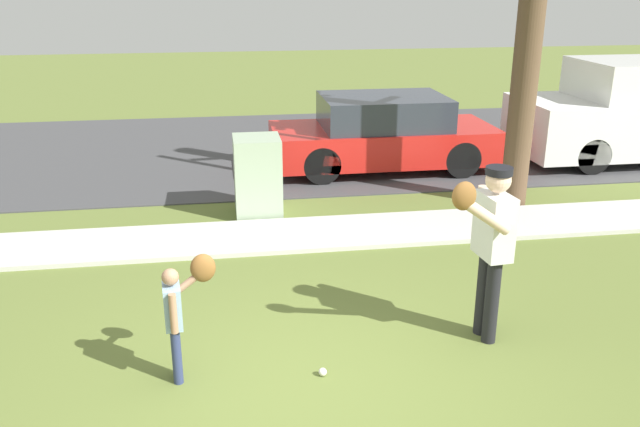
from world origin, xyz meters
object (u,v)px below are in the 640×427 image
object	(u,v)px
person_adult	(490,236)
utility_cabinet	(258,176)
person_child	(181,304)
parked_hatchback_red	(383,134)
baseball	(323,372)
street_tree_near	(533,7)

from	to	relation	value
person_adult	utility_cabinet	world-z (taller)	person_adult
person_child	parked_hatchback_red	world-z (taller)	parked_hatchback_red
person_child	utility_cabinet	distance (m)	4.30
utility_cabinet	person_adult	bearing A→B (deg)	-64.26
person_adult	utility_cabinet	size ratio (longest dim) A/B	1.48
person_adult	baseball	bearing A→B (deg)	8.36
utility_cabinet	parked_hatchback_red	xyz separation A→B (m)	(2.40, 2.10, 0.07)
baseball	parked_hatchback_red	xyz separation A→B (m)	(2.13, 6.48, 0.62)
utility_cabinet	street_tree_near	size ratio (longest dim) A/B	0.21
person_adult	street_tree_near	distance (m)	4.69
person_adult	baseball	distance (m)	1.99
person_adult	utility_cabinet	distance (m)	4.44
baseball	utility_cabinet	distance (m)	4.42
person_child	utility_cabinet	world-z (taller)	utility_cabinet
person_adult	parked_hatchback_red	distance (m)	6.11
person_child	utility_cabinet	xyz separation A→B (m)	(0.93, 4.19, -0.12)
baseball	street_tree_near	xyz separation A→B (m)	(3.67, 4.20, 2.91)
parked_hatchback_red	utility_cabinet	bearing A→B (deg)	41.15
street_tree_near	parked_hatchback_red	bearing A→B (deg)	123.98
street_tree_near	person_child	bearing A→B (deg)	-140.43
baseball	parked_hatchback_red	distance (m)	6.85
utility_cabinet	baseball	bearing A→B (deg)	-86.45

